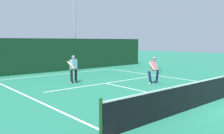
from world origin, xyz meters
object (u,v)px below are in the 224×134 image
object	(u,v)px
tennis_ball_extra	(194,84)
light_pole	(74,17)
player_near	(154,69)
player_far	(74,68)
tennis_ball	(136,79)

from	to	relation	value
tennis_ball_extra	light_pole	bearing A→B (deg)	93.42
tennis_ball_extra	light_pole	size ratio (longest dim) A/B	0.01
player_near	light_pole	world-z (taller)	light_pole
player_near	player_far	world-z (taller)	player_far
tennis_ball	tennis_ball_extra	size ratio (longest dim) A/B	1.00
player_near	tennis_ball	distance (m)	2.03
player_near	tennis_ball	bearing A→B (deg)	-106.82
player_far	tennis_ball	world-z (taller)	player_far
player_near	tennis_ball	size ratio (longest dim) A/B	24.21
player_near	player_far	distance (m)	4.86
tennis_ball	player_near	bearing A→B (deg)	-101.51
player_near	tennis_ball_extra	size ratio (longest dim) A/B	24.21
player_near	player_far	size ratio (longest dim) A/B	0.95
tennis_ball	tennis_ball_extra	xyz separation A→B (m)	(1.06, -3.63, 0.00)
tennis_ball_extra	tennis_ball	bearing A→B (deg)	106.22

